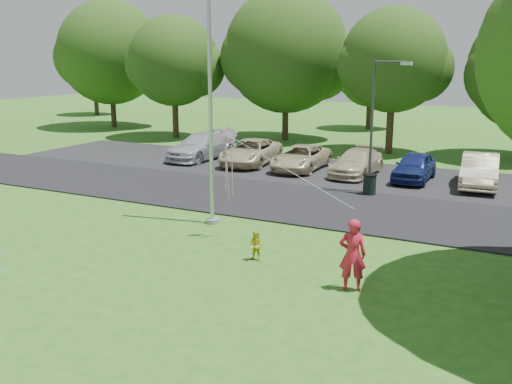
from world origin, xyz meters
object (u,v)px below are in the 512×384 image
at_px(street_lamp, 377,114).
at_px(trash_can, 370,185).
at_px(woman, 352,255).
at_px(flagpole, 210,106).
at_px(child_yellow, 256,246).
at_px(kite, 231,150).

bearing_deg(street_lamp, trash_can, -97.78).
relative_size(trash_can, woman, 0.49).
distance_m(flagpole, child_yellow, 5.59).
distance_m(flagpole, street_lamp, 8.06).
bearing_deg(kite, flagpole, 98.70).
height_order(trash_can, kite, kite).
relative_size(flagpole, child_yellow, 10.95).
distance_m(child_yellow, kite, 3.31).
xyz_separation_m(child_yellow, kite, (-1.63, 1.44, 2.49)).
height_order(flagpole, street_lamp, flagpole).
bearing_deg(trash_can, kite, -106.72).
bearing_deg(trash_can, flagpole, -120.51).
height_order(flagpole, trash_can, flagpole).
height_order(trash_can, woman, woman).
distance_m(woman, kite, 5.64).
distance_m(trash_can, kite, 8.62).
xyz_separation_m(flagpole, kite, (1.51, -1.31, -1.22)).
xyz_separation_m(street_lamp, trash_can, (-0.09, -0.39, -2.99)).
relative_size(flagpole, street_lamp, 1.74).
bearing_deg(trash_can, woman, -76.75).
xyz_separation_m(street_lamp, woman, (2.30, -10.55, -2.51)).
relative_size(street_lamp, woman, 3.04).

